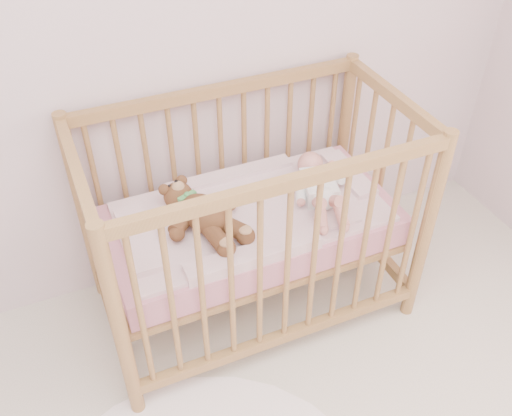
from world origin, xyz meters
TOP-DOWN VIEW (x-y plane):
  - wall_back at (0.00, 2.00)m, footprint 4.00×0.02m
  - crib at (0.47, 1.60)m, footprint 1.36×0.76m
  - mattress at (0.47, 1.60)m, footprint 1.22×0.62m
  - blanket at (0.47, 1.60)m, footprint 1.10×0.58m
  - baby at (0.78, 1.58)m, footprint 0.36×0.56m
  - teddy_bear at (0.26, 1.58)m, footprint 0.49×0.58m

SIDE VIEW (x-z plane):
  - mattress at x=0.47m, z-range 0.42..0.55m
  - crib at x=0.47m, z-range 0.00..1.00m
  - blanket at x=0.47m, z-range 0.53..0.59m
  - baby at x=0.78m, z-range 0.57..0.70m
  - teddy_bear at x=0.26m, z-range 0.58..0.71m
  - wall_back at x=0.00m, z-range 0.00..2.70m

